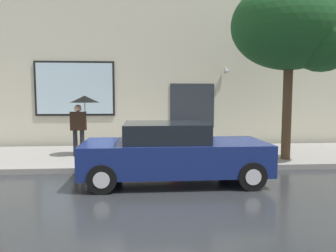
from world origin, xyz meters
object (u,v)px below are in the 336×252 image
(fire_hydrant, at_px, (174,148))
(pedestrian_with_umbrella, at_px, (82,109))
(parked_car, at_px, (173,153))
(street_tree, at_px, (296,29))

(fire_hydrant, xyz_separation_m, pedestrian_with_umbrella, (-2.88, 0.95, 1.15))
(parked_car, relative_size, fire_hydrant, 5.66)
(street_tree, bearing_deg, pedestrian_with_umbrella, 170.49)
(parked_car, height_order, street_tree, street_tree)
(fire_hydrant, bearing_deg, pedestrian_with_umbrella, 161.83)
(parked_car, xyz_separation_m, fire_hydrant, (0.22, 1.87, -0.19))
(parked_car, height_order, pedestrian_with_umbrella, pedestrian_with_umbrella)
(parked_car, bearing_deg, pedestrian_with_umbrella, 133.36)
(fire_hydrant, height_order, street_tree, street_tree)
(parked_car, bearing_deg, street_tree, 24.27)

